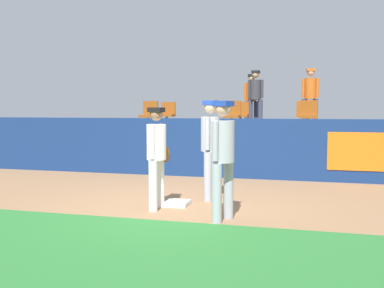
{
  "coord_description": "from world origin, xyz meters",
  "views": [
    {
      "loc": [
        2.17,
        -6.99,
        1.67
      ],
      "look_at": [
        -0.01,
        1.16,
        1.0
      ],
      "focal_mm": 40.74,
      "sensor_mm": 36.0,
      "label": 1
    }
  ],
  "objects_px": {
    "player_fielder_home": "(157,151)",
    "first_base": "(177,203)",
    "spectator_casual": "(255,95)",
    "seat_front_center": "(232,114)",
    "spectator_hooded": "(251,97)",
    "player_coach_visitor": "(223,152)",
    "seat_front_left": "(149,114)",
    "seat_back_left": "(167,113)",
    "seat_back_right": "(304,113)",
    "spectator_capped": "(310,94)",
    "seat_front_right": "(308,114)",
    "player_runner_visitor": "(210,142)",
    "seat_back_center": "(241,113)"
  },
  "relations": [
    {
      "from": "player_fielder_home",
      "to": "first_base",
      "type": "bearing_deg",
      "value": 147.33
    },
    {
      "from": "spectator_casual",
      "to": "seat_front_center",
      "type": "bearing_deg",
      "value": 87.93
    },
    {
      "from": "spectator_hooded",
      "to": "spectator_casual",
      "type": "xyz_separation_m",
      "value": [
        0.17,
        -0.29,
        0.06
      ]
    },
    {
      "from": "player_coach_visitor",
      "to": "seat_front_left",
      "type": "height_order",
      "value": "seat_front_left"
    },
    {
      "from": "seat_back_left",
      "to": "seat_back_right",
      "type": "xyz_separation_m",
      "value": [
        4.39,
        -0.0,
        -0.0
      ]
    },
    {
      "from": "player_fielder_home",
      "to": "spectator_capped",
      "type": "distance_m",
      "value": 8.19
    },
    {
      "from": "seat_front_right",
      "to": "seat_front_left",
      "type": "height_order",
      "value": "same"
    },
    {
      "from": "first_base",
      "to": "seat_back_right",
      "type": "bearing_deg",
      "value": 72.67
    },
    {
      "from": "seat_back_left",
      "to": "player_fielder_home",
      "type": "bearing_deg",
      "value": -73.22
    },
    {
      "from": "seat_back_left",
      "to": "seat_front_center",
      "type": "bearing_deg",
      "value": -36.04
    },
    {
      "from": "player_fielder_home",
      "to": "player_runner_visitor",
      "type": "bearing_deg",
      "value": 149.52
    },
    {
      "from": "spectator_casual",
      "to": "seat_back_right",
      "type": "bearing_deg",
      "value": 158.33
    },
    {
      "from": "player_coach_visitor",
      "to": "spectator_capped",
      "type": "xyz_separation_m",
      "value": [
        1.27,
        8.18,
        1.13
      ]
    },
    {
      "from": "seat_back_center",
      "to": "seat_back_right",
      "type": "bearing_deg",
      "value": 0.0
    },
    {
      "from": "first_base",
      "to": "seat_back_left",
      "type": "xyz_separation_m",
      "value": [
        -2.34,
        6.59,
        1.51
      ]
    },
    {
      "from": "seat_back_left",
      "to": "seat_back_center",
      "type": "bearing_deg",
      "value": -0.0
    },
    {
      "from": "player_runner_visitor",
      "to": "spectator_hooded",
      "type": "xyz_separation_m",
      "value": [
        -0.13,
        7.01,
        1.04
      ]
    },
    {
      "from": "player_runner_visitor",
      "to": "seat_back_left",
      "type": "xyz_separation_m",
      "value": [
        -2.77,
        5.92,
        0.49
      ]
    },
    {
      "from": "seat_back_left",
      "to": "spectator_hooded",
      "type": "height_order",
      "value": "spectator_hooded"
    },
    {
      "from": "first_base",
      "to": "spectator_casual",
      "type": "xyz_separation_m",
      "value": [
        0.47,
        7.4,
        2.12
      ]
    },
    {
      "from": "seat_back_left",
      "to": "spectator_capped",
      "type": "relative_size",
      "value": 0.44
    },
    {
      "from": "player_fielder_home",
      "to": "seat_front_left",
      "type": "distance_m",
      "value": 5.56
    },
    {
      "from": "player_runner_visitor",
      "to": "seat_back_center",
      "type": "xyz_separation_m",
      "value": [
        -0.32,
        5.92,
        0.49
      ]
    },
    {
      "from": "seat_back_center",
      "to": "first_base",
      "type": "bearing_deg",
      "value": -91.0
    },
    {
      "from": "seat_front_center",
      "to": "spectator_hooded",
      "type": "distance_m",
      "value": 2.95
    },
    {
      "from": "spectator_capped",
      "to": "spectator_hooded",
      "type": "bearing_deg",
      "value": -14.77
    },
    {
      "from": "player_coach_visitor",
      "to": "seat_front_center",
      "type": "relative_size",
      "value": 2.14
    },
    {
      "from": "seat_front_left",
      "to": "spectator_capped",
      "type": "height_order",
      "value": "spectator_capped"
    },
    {
      "from": "seat_back_center",
      "to": "seat_back_right",
      "type": "xyz_separation_m",
      "value": [
        1.94,
        0.0,
        0.0
      ]
    },
    {
      "from": "seat_back_center",
      "to": "seat_back_left",
      "type": "xyz_separation_m",
      "value": [
        -2.45,
        0.0,
        0.0
      ]
    },
    {
      "from": "player_fielder_home",
      "to": "player_runner_visitor",
      "type": "distance_m",
      "value": 1.23
    },
    {
      "from": "seat_front_right",
      "to": "seat_back_left",
      "type": "distance_m",
      "value": 4.86
    },
    {
      "from": "first_base",
      "to": "seat_front_left",
      "type": "height_order",
      "value": "seat_front_left"
    },
    {
      "from": "player_runner_visitor",
      "to": "seat_front_center",
      "type": "height_order",
      "value": "seat_front_center"
    },
    {
      "from": "player_runner_visitor",
      "to": "player_fielder_home",
      "type": "bearing_deg",
      "value": -32.6
    },
    {
      "from": "player_runner_visitor",
      "to": "spectator_capped",
      "type": "xyz_separation_m",
      "value": [
        1.79,
        6.7,
        1.11
      ]
    },
    {
      "from": "first_base",
      "to": "player_runner_visitor",
      "type": "relative_size",
      "value": 0.22
    },
    {
      "from": "seat_front_left",
      "to": "spectator_capped",
      "type": "bearing_deg",
      "value": 29.74
    },
    {
      "from": "seat_back_right",
      "to": "spectator_casual",
      "type": "height_order",
      "value": "spectator_casual"
    },
    {
      "from": "player_coach_visitor",
      "to": "spectator_casual",
      "type": "bearing_deg",
      "value": -154.59
    },
    {
      "from": "seat_front_right",
      "to": "spectator_casual",
      "type": "bearing_deg",
      "value": 123.2
    },
    {
      "from": "player_coach_visitor",
      "to": "spectator_hooded",
      "type": "bearing_deg",
      "value": -153.55
    },
    {
      "from": "first_base",
      "to": "spectator_casual",
      "type": "distance_m",
      "value": 7.71
    },
    {
      "from": "spectator_capped",
      "to": "player_fielder_home",
      "type": "bearing_deg",
      "value": 66.59
    },
    {
      "from": "seat_front_right",
      "to": "seat_front_left",
      "type": "xyz_separation_m",
      "value": [
        -4.48,
        -0.0,
        -0.0
      ]
    },
    {
      "from": "seat_back_center",
      "to": "seat_front_center",
      "type": "bearing_deg",
      "value": -89.28
    },
    {
      "from": "player_coach_visitor",
      "to": "spectator_hooded",
      "type": "height_order",
      "value": "spectator_hooded"
    },
    {
      "from": "seat_back_right",
      "to": "spectator_hooded",
      "type": "bearing_deg",
      "value": 148.07
    },
    {
      "from": "player_runner_visitor",
      "to": "spectator_hooded",
      "type": "height_order",
      "value": "spectator_hooded"
    },
    {
      "from": "seat_front_left",
      "to": "spectator_hooded",
      "type": "relative_size",
      "value": 0.47
    }
  ]
}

